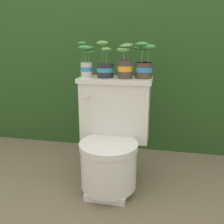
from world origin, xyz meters
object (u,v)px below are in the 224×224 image
at_px(toilet, 112,138).
at_px(potted_plant_midright, 144,63).
at_px(potted_plant_midleft, 105,67).
at_px(potted_plant_middle, 125,65).
at_px(potted_plant_left, 87,62).

xyz_separation_m(toilet, potted_plant_midright, (0.18, 0.14, 0.48)).
bearing_deg(potted_plant_midleft, toilet, -59.79).
relative_size(toilet, potted_plant_middle, 3.24).
height_order(toilet, potted_plant_middle, potted_plant_middle).
relative_size(toilet, potted_plant_midright, 3.11).
xyz_separation_m(potted_plant_left, potted_plant_midleft, (0.13, -0.00, -0.03)).
relative_size(toilet, potted_plant_midleft, 3.03).
bearing_deg(potted_plant_middle, potted_plant_left, 176.82).
relative_size(potted_plant_midleft, potted_plant_midright, 1.03).
relative_size(potted_plant_middle, potted_plant_midright, 0.96).
relative_size(potted_plant_left, potted_plant_midright, 1.00).
height_order(potted_plant_midleft, potted_plant_midright, potted_plant_midleft).
bearing_deg(potted_plant_left, potted_plant_midleft, -1.24).
bearing_deg(potted_plant_middle, potted_plant_midright, 13.92).
height_order(potted_plant_left, potted_plant_midleft, potted_plant_midleft).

